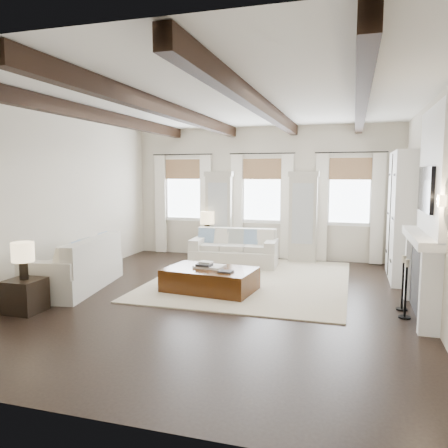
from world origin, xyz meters
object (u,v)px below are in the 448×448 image
(sofa_left, at_px, (79,268))
(ottoman, at_px, (210,280))
(sofa_back, at_px, (235,251))
(side_table_front, at_px, (25,296))
(side_table_back, at_px, (207,247))

(sofa_left, height_order, ottoman, sofa_left)
(sofa_left, bearing_deg, sofa_back, 51.44)
(sofa_back, distance_m, side_table_front, 4.66)
(side_table_front, bearing_deg, sofa_left, 91.64)
(side_table_back, bearing_deg, sofa_back, -35.85)
(ottoman, relative_size, side_table_back, 2.74)
(side_table_back, bearing_deg, sofa_left, -111.41)
(sofa_back, distance_m, ottoman, 2.25)
(sofa_left, bearing_deg, side_table_front, -88.36)
(sofa_left, relative_size, side_table_back, 4.04)
(sofa_back, relative_size, side_table_front, 3.94)
(sofa_back, height_order, side_table_front, sofa_back)
(sofa_back, xyz_separation_m, ottoman, (0.16, -2.24, -0.13))
(ottoman, xyz_separation_m, side_table_front, (-2.30, -1.90, 0.05))
(ottoman, bearing_deg, side_table_back, 116.25)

